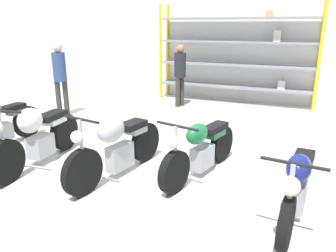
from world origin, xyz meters
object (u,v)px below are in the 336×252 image
Objects in this scene: motorcycle_green at (201,149)px; person_near_rack at (180,70)px; motorcycle_white at (38,136)px; shelving_rack at (237,53)px; motorcycle_blue at (298,184)px; person_browsing at (60,73)px; motorcycle_silver at (117,145)px.

person_near_rack is at bearing -141.50° from motorcycle_green.
motorcycle_green is at bearing 98.35° from motorcycle_white.
motorcycle_green is (0.60, -5.14, -1.00)m from shelving_rack.
person_near_rack is at bearing -139.17° from motorcycle_blue.
person_browsing is 3.18m from person_near_rack.
motorcycle_blue is 6.24m from person_browsing.
person_near_rack is (-1.33, -1.08, -0.43)m from shelving_rack.
motorcycle_silver is at bearing -52.04° from motorcycle_green.
motorcycle_silver is at bearing -86.91° from motorcycle_blue.
person_browsing reaches higher than person_near_rack.
person_near_rack reaches higher than motorcycle_silver.
person_near_rack is at bearing -141.00° from shelving_rack.
motorcycle_green is 1.08× the size of person_browsing.
shelving_rack reaches higher than person_browsing.
motorcycle_blue is at bearing 144.55° from person_near_rack.
person_near_rack reaches higher than motorcycle_white.
motorcycle_silver is (1.44, 0.11, 0.02)m from motorcycle_white.
motorcycle_green is (1.15, 0.53, -0.07)m from motorcycle_silver.
motorcycle_white is 1.03× the size of motorcycle_silver.
motorcycle_silver reaches higher than motorcycle_green.
shelving_rack reaches higher than person_near_rack.
person_browsing reaches higher than motorcycle_green.
motorcycle_white is at bearing -62.90° from motorcycle_green.
person_browsing is (-4.26, 1.90, 0.65)m from motorcycle_green.
motorcycle_white is at bearing 171.66° from person_browsing.
shelving_rack is at bearing -155.40° from motorcycle_blue.
motorcycle_white is 3.99m from motorcycle_blue.
motorcycle_white is at bearing -84.41° from motorcycle_blue.
person_browsing reaches higher than motorcycle_silver.
motorcycle_white is 1.08× the size of motorcycle_blue.
shelving_rack reaches higher than motorcycle_blue.
motorcycle_green is (2.59, 0.64, -0.05)m from motorcycle_white.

